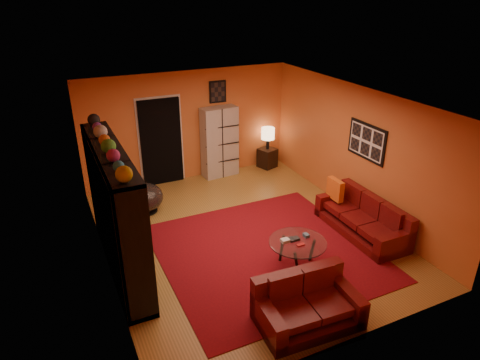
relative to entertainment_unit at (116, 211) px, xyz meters
name	(u,v)px	position (x,y,z in m)	size (l,w,h in m)	color
floor	(243,234)	(2.27, 0.00, -1.05)	(6.00, 6.00, 0.00)	olive
ceiling	(244,100)	(2.27, 0.00, 1.55)	(6.00, 6.00, 0.00)	white
wall_back	(189,126)	(2.27, 3.00, 0.25)	(6.00, 6.00, 0.00)	#CE652D
wall_front	(352,262)	(2.27, -3.00, 0.25)	(6.00, 6.00, 0.00)	#CE652D
wall_left	(99,199)	(-0.23, 0.00, 0.25)	(6.00, 6.00, 0.00)	#CE652D
wall_right	(356,151)	(4.78, 0.00, 0.25)	(6.00, 6.00, 0.00)	#CE652D
rug	(266,252)	(2.38, -0.70, -1.04)	(3.60, 3.60, 0.01)	#620B14
doorway	(161,142)	(1.57, 2.96, -0.03)	(0.95, 0.10, 2.04)	black
wall_art_right	(367,141)	(4.75, -0.30, 0.55)	(0.03, 1.00, 0.70)	black
wall_art_back	(218,92)	(3.02, 2.98, 1.00)	(0.42, 0.03, 0.52)	black
entertainment_unit	(116,211)	(0.00, 0.00, 0.00)	(0.45, 3.00, 2.10)	black
tv	(120,216)	(0.05, -0.06, -0.08)	(0.11, 0.87, 0.50)	black
sofa	(365,219)	(4.41, -0.90, -0.76)	(0.81, 1.94, 0.85)	#520B0D
loveseat	(306,304)	(2.07, -2.42, -0.76)	(1.45, 0.93, 0.85)	#520B0D
throw_pillow	(335,189)	(4.22, -0.16, -0.42)	(0.12, 0.42, 0.42)	orange
coffee_table	(298,244)	(2.65, -1.29, -0.61)	(0.96, 0.96, 0.48)	silver
storage_cabinet	(220,142)	(2.97, 2.80, -0.19)	(0.86, 0.38, 1.73)	#B9B4AA
bowl_chair	(145,198)	(0.82, 1.70, -0.72)	(0.75, 0.75, 0.61)	black
side_table	(267,158)	(4.28, 2.75, -0.80)	(0.40, 0.40, 0.50)	black
table_lamp	(268,134)	(4.28, 2.75, -0.15)	(0.34, 0.34, 0.56)	black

